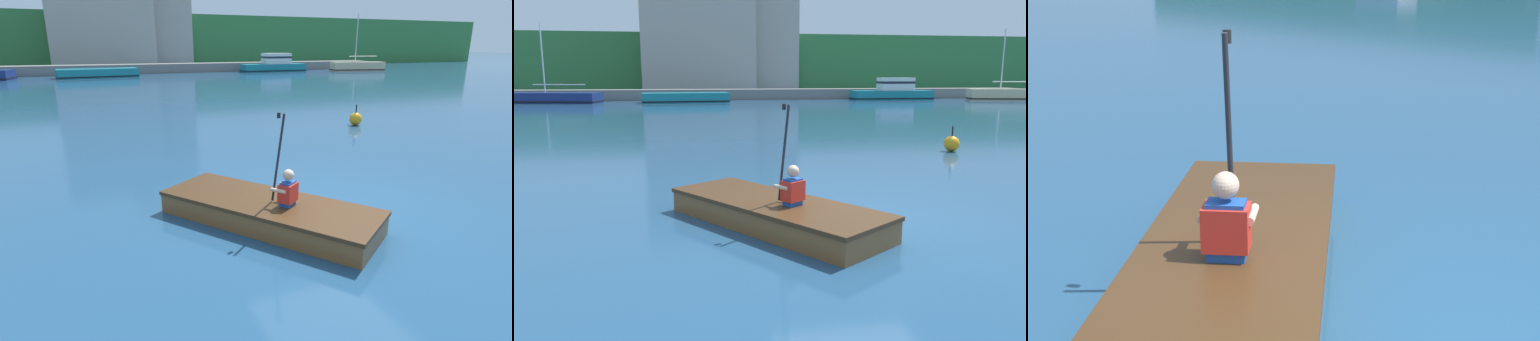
{
  "view_description": "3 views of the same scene",
  "coord_description": "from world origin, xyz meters",
  "views": [
    {
      "loc": [
        -3.8,
        -5.43,
        2.69
      ],
      "look_at": [
        -1.41,
        0.37,
        0.72
      ],
      "focal_mm": 28.0,
      "sensor_mm": 36.0,
      "label": 1
    },
    {
      "loc": [
        -2.58,
        -7.02,
        2.16
      ],
      "look_at": [
        -1.41,
        0.37,
        0.72
      ],
      "focal_mm": 35.0,
      "sensor_mm": 36.0,
      "label": 2
    },
    {
      "loc": [
        1.98,
        -3.61,
        2.36
      ],
      "look_at": [
        -1.41,
        0.37,
        0.72
      ],
      "focal_mm": 55.0,
      "sensor_mm": 36.0,
      "label": 3
    }
  ],
  "objects": [
    {
      "name": "moored_boat_dock_center_near",
      "position": [
        23.72,
        32.13,
        0.47
      ],
      "size": [
        6.04,
        3.03,
        5.91
      ],
      "color": "#CCB789",
      "rests_on": "ground"
    },
    {
      "name": "marina_dock",
      "position": [
        0.0,
        37.57,
        0.45
      ],
      "size": [
        56.33,
        2.4,
        0.9
      ],
      "color": "slate",
      "rests_on": "ground"
    },
    {
      "name": "channel_buoy",
      "position": [
        4.76,
        6.13,
        0.22
      ],
      "size": [
        0.44,
        0.44,
        0.72
      ],
      "color": "orange",
      "rests_on": "ground"
    },
    {
      "name": "moored_boat_dock_center_far",
      "position": [
        -2.96,
        32.89,
        0.36
      ],
      "size": [
        6.85,
        2.83,
        0.77
      ],
      "color": "#197A84",
      "rests_on": "ground"
    },
    {
      "name": "moored_boat_dock_west_inner",
      "position": [
        14.86,
        34.74,
        0.7
      ],
      "size": [
        7.01,
        2.23,
        1.91
      ],
      "color": "#197A84",
      "rests_on": "ground"
    },
    {
      "name": "person_paddler",
      "position": [
        -1.22,
        -0.4,
        0.64
      ],
      "size": [
        0.45,
        0.45,
        1.4
      ],
      "color": "#1E4CA5",
      "rests_on": "rowboat_foreground"
    },
    {
      "name": "rowboat_foreground",
      "position": [
        -1.44,
        -0.09,
        0.21
      ],
      "size": [
        3.02,
        3.55,
        0.37
      ],
      "color": "brown",
      "rests_on": "ground"
    },
    {
      "name": "ground_plane",
      "position": [
        0.0,
        0.0,
        0.0
      ],
      "size": [
        300.0,
        300.0,
        0.0
      ],
      "primitive_type": "plane",
      "color": "navy"
    },
    {
      "name": "waterfront_warehouse_left",
      "position": [
        -1.53,
        51.83,
        7.98
      ],
      "size": [
        12.13,
        11.4,
        15.95
      ],
      "color": "#B2A899",
      "rests_on": "ground"
    },
    {
      "name": "moored_boat_dock_east_inner",
      "position": [
        -13.24,
        33.88,
        0.38
      ],
      "size": [
        7.81,
        3.77,
        5.93
      ],
      "color": "navy",
      "rests_on": "ground"
    },
    {
      "name": "waterfront_office_block_center",
      "position": [
        4.99,
        53.84,
        9.02
      ],
      "size": [
        9.14,
        11.52,
        18.01
      ],
      "color": "#B2A899",
      "rests_on": "ground"
    },
    {
      "name": "shoreline_ridge",
      "position": [
        0.0,
        58.95,
        3.31
      ],
      "size": [
        120.0,
        20.0,
        6.62
      ],
      "color": "#387A3D",
      "rests_on": "ground"
    }
  ]
}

